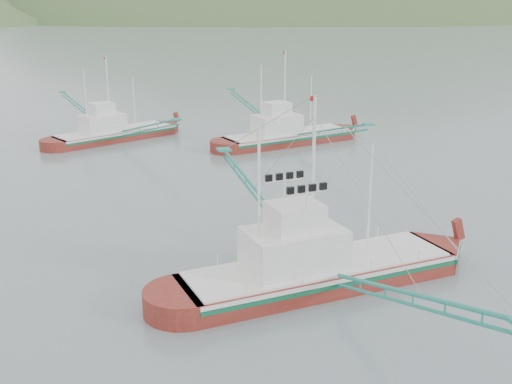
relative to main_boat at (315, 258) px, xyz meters
name	(u,v)px	position (x,y,z in m)	size (l,w,h in m)	color
ground	(293,282)	(-0.89, 0.81, -1.58)	(1200.00, 1200.00, 0.00)	slate
main_boat	(315,258)	(0.00, 0.00, 0.00)	(14.90, 26.38, 10.70)	maroon
bg_boat_far	(113,122)	(-5.64, 38.74, 0.29)	(12.94, 21.84, 9.26)	maroon
bg_boat_right	(287,127)	(10.74, 31.41, 0.15)	(14.03, 24.34, 9.96)	maroon
headland_right	(373,15)	(239.11, 430.81, -1.58)	(684.00, 432.00, 306.00)	#425E30
ridge_distant	(82,13)	(29.11, 560.81, -1.58)	(960.00, 400.00, 240.00)	slate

